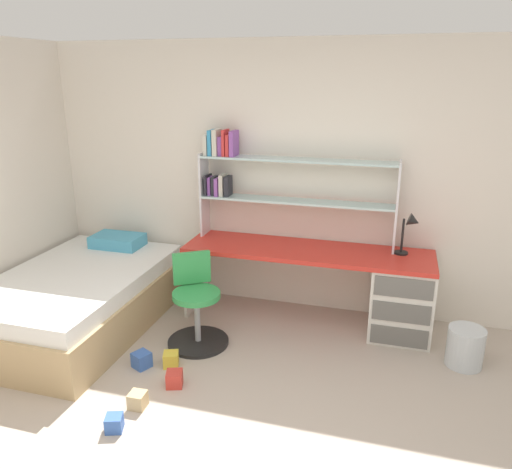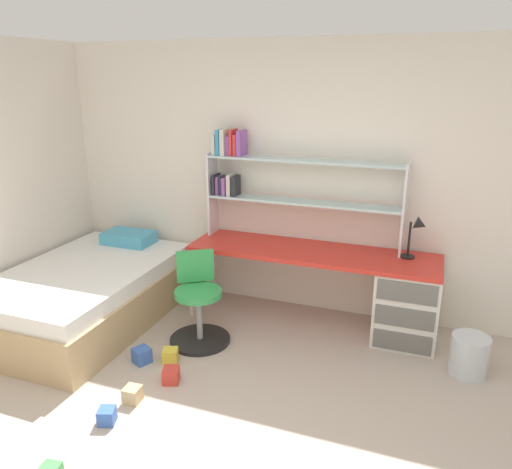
{
  "view_description": "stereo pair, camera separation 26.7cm",
  "coord_description": "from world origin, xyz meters",
  "views": [
    {
      "loc": [
        0.75,
        -2.02,
        2.2
      ],
      "look_at": [
        -0.25,
        1.46,
        1.03
      ],
      "focal_mm": 34.81,
      "sensor_mm": 36.0,
      "label": 1
    },
    {
      "loc": [
        1.01,
        -1.93,
        2.2
      ],
      "look_at": [
        -0.25,
        1.46,
        1.03
      ],
      "focal_mm": 34.81,
      "sensor_mm": 36.0,
      "label": 2
    }
  ],
  "objects": [
    {
      "name": "room_shell",
      "position": [
        -1.28,
        1.27,
        1.25
      ],
      "size": [
        6.16,
        5.92,
        2.51
      ],
      "color": "silver",
      "rests_on": "ground_plane"
    },
    {
      "name": "desk",
      "position": [
        0.63,
        2.13,
        0.4
      ],
      "size": [
        2.21,
        0.6,
        0.7
      ],
      "color": "red",
      "rests_on": "ground_plane"
    },
    {
      "name": "bookshelf_hutch",
      "position": [
        -0.4,
        2.32,
        1.31
      ],
      "size": [
        1.81,
        0.22,
        1.02
      ],
      "color": "silver",
      "rests_on": "desk"
    },
    {
      "name": "desk_lamp",
      "position": [
        0.9,
        2.21,
        0.96
      ],
      "size": [
        0.2,
        0.17,
        0.38
      ],
      "color": "black",
      "rests_on": "desk"
    },
    {
      "name": "swivel_chair",
      "position": [
        -0.78,
        1.48,
        0.3
      ],
      "size": [
        0.52,
        0.52,
        0.77
      ],
      "color": "black",
      "rests_on": "ground_plane"
    },
    {
      "name": "bed_platform",
      "position": [
        -1.93,
        1.47,
        0.26
      ],
      "size": [
        1.27,
        1.97,
        0.64
      ],
      "color": "tan",
      "rests_on": "ground_plane"
    },
    {
      "name": "waste_bin",
      "position": [
        1.38,
        1.74,
        0.16
      ],
      "size": [
        0.28,
        0.28,
        0.32
      ],
      "primitive_type": "cylinder",
      "color": "silver",
      "rests_on": "ground_plane"
    },
    {
      "name": "toy_block_red_0",
      "position": [
        -0.7,
        0.84,
        0.06
      ],
      "size": [
        0.15,
        0.15,
        0.12
      ],
      "primitive_type": "cube",
      "rotation": [
        0.0,
        0.0,
        0.33
      ],
      "color": "red",
      "rests_on": "ground_plane"
    },
    {
      "name": "toy_block_natural_1",
      "position": [
        -0.84,
        0.55,
        0.06
      ],
      "size": [
        0.12,
        0.12,
        0.11
      ],
      "primitive_type": "cube",
      "rotation": [
        0.0,
        0.0,
        0.05
      ],
      "color": "tan",
      "rests_on": "ground_plane"
    },
    {
      "name": "toy_block_yellow_2",
      "position": [
        -0.84,
        1.08,
        0.06
      ],
      "size": [
        0.15,
        0.15,
        0.12
      ],
      "primitive_type": "cube",
      "rotation": [
        0.0,
        0.0,
        0.36
      ],
      "color": "gold",
      "rests_on": "ground_plane"
    },
    {
      "name": "toy_block_blue_3",
      "position": [
        -1.05,
        1.0,
        0.06
      ],
      "size": [
        0.16,
        0.16,
        0.12
      ],
      "primitive_type": "cube",
      "rotation": [
        0.0,
        0.0,
        2.68
      ],
      "color": "#3860B7",
      "rests_on": "ground_plane"
    },
    {
      "name": "toy_block_blue_5",
      "position": [
        -0.87,
        0.29,
        0.05
      ],
      "size": [
        0.14,
        0.14,
        0.11
      ],
      "primitive_type": "cube",
      "rotation": [
        0.0,
        0.0,
        0.34
      ],
      "color": "#3860B7",
      "rests_on": "ground_plane"
    }
  ]
}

